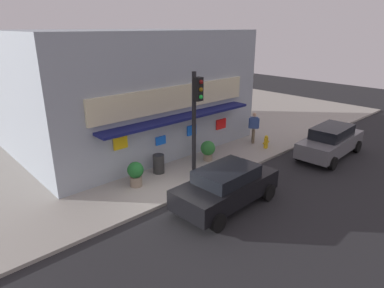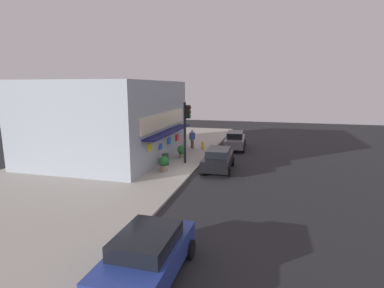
# 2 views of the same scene
# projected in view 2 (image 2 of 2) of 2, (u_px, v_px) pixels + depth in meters

# --- Properties ---
(ground_plane) EXTENTS (63.51, 63.51, 0.00)m
(ground_plane) POSITION_uv_depth(u_px,v_px,m) (193.00, 173.00, 20.09)
(ground_plane) COLOR #232326
(sidewalk) EXTENTS (42.34, 12.92, 0.13)m
(sidewalk) POSITION_uv_depth(u_px,v_px,m) (107.00, 166.00, 21.70)
(sidewalk) COLOR #A39E93
(sidewalk) RESTS_ON ground_plane
(corner_building) EXTENTS (11.66, 10.03, 6.04)m
(corner_building) POSITION_uv_depth(u_px,v_px,m) (110.00, 120.00, 23.79)
(corner_building) COLOR #9EA8B2
(corner_building) RESTS_ON sidewalk
(traffic_light) EXTENTS (0.32, 0.58, 4.50)m
(traffic_light) POSITION_uv_depth(u_px,v_px,m) (186.00, 124.00, 21.74)
(traffic_light) COLOR black
(traffic_light) RESTS_ON sidewalk
(fire_hydrant) EXTENTS (0.47, 0.23, 0.72)m
(fire_hydrant) POSITION_uv_depth(u_px,v_px,m) (203.00, 146.00, 27.07)
(fire_hydrant) COLOR gold
(fire_hydrant) RESTS_ON sidewalk
(trash_can) EXTENTS (0.51, 0.51, 0.85)m
(trash_can) POSITION_uv_depth(u_px,v_px,m) (165.00, 160.00, 21.53)
(trash_can) COLOR #2D2D2D
(trash_can) RESTS_ON sidewalk
(pedestrian) EXTENTS (0.47, 0.51, 1.72)m
(pedestrian) POSITION_uv_depth(u_px,v_px,m) (192.00, 138.00, 27.43)
(pedestrian) COLOR brown
(pedestrian) RESTS_ON sidewalk
(potted_plant_by_doorway) EXTENTS (0.72, 0.72, 0.98)m
(potted_plant_by_doorway) POSITION_uv_depth(u_px,v_px,m) (182.00, 151.00, 23.93)
(potted_plant_by_doorway) COLOR gray
(potted_plant_by_doorway) RESTS_ON sidewalk
(potted_plant_by_window) EXTENTS (0.67, 0.67, 1.04)m
(potted_plant_by_window) POSITION_uv_depth(u_px,v_px,m) (164.00, 163.00, 19.99)
(potted_plant_by_window) COLOR gray
(potted_plant_by_window) RESTS_ON sidewalk
(parked_car_blue) EXTENTS (4.08, 2.14, 1.52)m
(parked_car_blue) POSITION_uv_depth(u_px,v_px,m) (147.00, 255.00, 8.94)
(parked_car_blue) COLOR navy
(parked_car_blue) RESTS_ON ground_plane
(parked_car_black) EXTENTS (4.30, 2.14, 1.52)m
(parked_car_black) POSITION_uv_depth(u_px,v_px,m) (218.00, 159.00, 20.74)
(parked_car_black) COLOR black
(parked_car_black) RESTS_ON ground_plane
(parked_car_grey) EXTENTS (4.63, 2.10, 1.60)m
(parked_car_grey) POSITION_uv_depth(u_px,v_px,m) (235.00, 140.00, 27.93)
(parked_car_grey) COLOR slate
(parked_car_grey) RESTS_ON ground_plane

